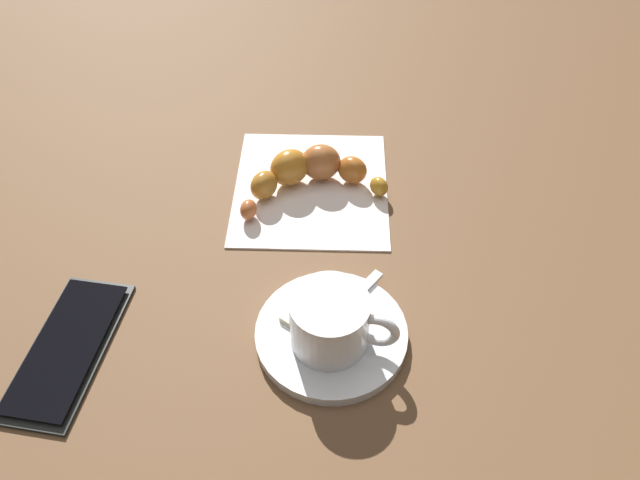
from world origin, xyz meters
name	(u,v)px	position (x,y,z in m)	size (l,w,h in m)	color
ground_plane	(323,249)	(0.00, 0.00, 0.00)	(1.80, 1.80, 0.00)	brown
saucer	(331,334)	(-0.10, -0.02, 0.01)	(0.13, 0.13, 0.01)	silver
espresso_cup	(332,321)	(-0.11, -0.02, 0.04)	(0.07, 0.09, 0.05)	silver
teaspoon	(325,326)	(-0.10, -0.01, 0.01)	(0.11, 0.08, 0.01)	silver
sugar_packet	(306,302)	(-0.08, 0.01, 0.01)	(0.06, 0.02, 0.01)	beige
napkin	(311,187)	(0.09, 0.02, 0.00)	(0.19, 0.17, 0.00)	silver
croissant	(307,171)	(0.09, 0.03, 0.02)	(0.10, 0.16, 0.04)	#A26F1E
cell_phone	(68,348)	(-0.14, 0.21, 0.00)	(0.15, 0.07, 0.01)	black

